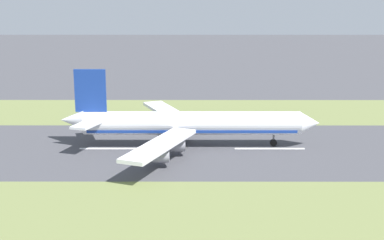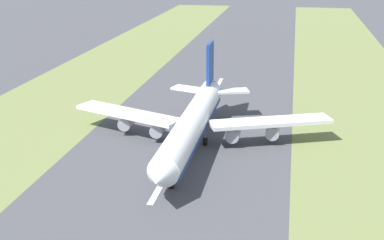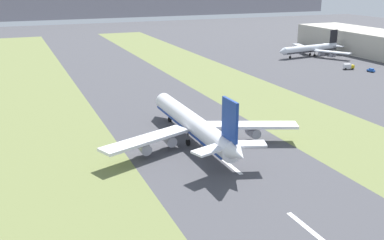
{
  "view_description": "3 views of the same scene",
  "coord_description": "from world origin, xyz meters",
  "px_view_note": "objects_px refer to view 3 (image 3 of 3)",
  "views": [
    {
      "loc": [
        132.06,
        4.72,
        38.6
      ],
      "look_at": [
        -2.38,
        4.51,
        7.0
      ],
      "focal_mm": 50.0,
      "sensor_mm": 36.0,
      "label": 1
    },
    {
      "loc": [
        -23.72,
        117.69,
        44.82
      ],
      "look_at": [
        -2.38,
        4.51,
        7.0
      ],
      "focal_mm": 50.0,
      "sensor_mm": 36.0,
      "label": 2
    },
    {
      "loc": [
        -53.88,
        -120.61,
        50.22
      ],
      "look_at": [
        -2.38,
        4.51,
        7.0
      ],
      "focal_mm": 42.0,
      "sensor_mm": 36.0,
      "label": 3
    }
  ],
  "objects_px": {
    "airplane_parked_apron": "(312,49)",
    "apron_car": "(371,70)",
    "airplane_main_jet": "(194,125)",
    "terminal_building": "(370,42)",
    "service_truck": "(348,66)"
  },
  "relations": [
    {
      "from": "airplane_parked_apron",
      "to": "apron_car",
      "type": "bearing_deg",
      "value": -91.86
    },
    {
      "from": "airplane_main_jet",
      "to": "terminal_building",
      "type": "distance_m",
      "value": 212.94
    },
    {
      "from": "airplane_main_jet",
      "to": "service_truck",
      "type": "distance_m",
      "value": 148.07
    },
    {
      "from": "airplane_main_jet",
      "to": "service_truck",
      "type": "height_order",
      "value": "airplane_main_jet"
    },
    {
      "from": "airplane_parked_apron",
      "to": "apron_car",
      "type": "xyz_separation_m",
      "value": [
        -1.83,
        -56.25,
        -3.83
      ]
    },
    {
      "from": "apron_car",
      "to": "terminal_building",
      "type": "bearing_deg",
      "value": 47.95
    },
    {
      "from": "airplane_main_jet",
      "to": "airplane_parked_apron",
      "type": "relative_size",
      "value": 1.24
    },
    {
      "from": "airplane_main_jet",
      "to": "terminal_building",
      "type": "height_order",
      "value": "airplane_main_jet"
    },
    {
      "from": "airplane_main_jet",
      "to": "airplane_parked_apron",
      "type": "xyz_separation_m",
      "value": [
        135.28,
        121.69,
        -1.19
      ]
    },
    {
      "from": "airplane_main_jet",
      "to": "apron_car",
      "type": "relative_size",
      "value": 14.41
    },
    {
      "from": "terminal_building",
      "to": "service_truck",
      "type": "bearing_deg",
      "value": -142.7
    },
    {
      "from": "terminal_building",
      "to": "service_truck",
      "type": "relative_size",
      "value": 18.39
    },
    {
      "from": "airplane_parked_apron",
      "to": "service_truck",
      "type": "xyz_separation_m",
      "value": [
        -8.39,
        -45.53,
        -3.16
      ]
    },
    {
      "from": "terminal_building",
      "to": "airplane_parked_apron",
      "type": "height_order",
      "value": "airplane_parked_apron"
    },
    {
      "from": "airplane_main_jet",
      "to": "service_truck",
      "type": "bearing_deg",
      "value": 30.97
    }
  ]
}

